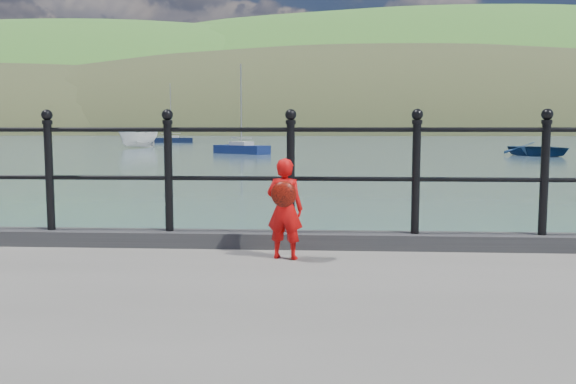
# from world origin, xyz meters

# --- Properties ---
(ground) EXTENTS (600.00, 600.00, 0.00)m
(ground) POSITION_xyz_m (0.00, 0.00, 0.00)
(ground) COLOR #2D4251
(ground) RESTS_ON ground
(kerb) EXTENTS (60.00, 0.30, 0.15)m
(kerb) POSITION_xyz_m (0.00, -0.15, 1.07)
(kerb) COLOR #28282B
(kerb) RESTS_ON quay
(railing) EXTENTS (18.11, 0.11, 1.20)m
(railing) POSITION_xyz_m (0.00, -0.15, 1.82)
(railing) COLOR black
(railing) RESTS_ON kerb
(far_shore) EXTENTS (830.00, 200.00, 156.00)m
(far_shore) POSITION_xyz_m (38.34, 239.41, -22.57)
(far_shore) COLOR #333A21
(far_shore) RESTS_ON ground
(child) EXTENTS (0.37, 0.33, 0.90)m
(child) POSITION_xyz_m (0.58, -0.68, 1.46)
(child) COLOR red
(child) RESTS_ON quay
(launch_blue) EXTENTS (5.82, 6.47, 1.10)m
(launch_blue) POSITION_xyz_m (17.14, 41.23, 0.55)
(launch_blue) COLOR #122A4F
(launch_blue) RESTS_ON ground
(launch_white) EXTENTS (4.37, 5.66, 2.07)m
(launch_white) POSITION_xyz_m (-18.77, 57.20, 1.04)
(launch_white) COLOR white
(launch_white) RESTS_ON ground
(sailboat_port) EXTENTS (5.04, 4.34, 7.50)m
(sailboat_port) POSITION_xyz_m (-6.00, 43.93, 0.34)
(sailboat_port) COLOR navy
(sailboat_port) RESTS_ON ground
(sailboat_left) EXTENTS (6.24, 2.96, 8.53)m
(sailboat_left) POSITION_xyz_m (-20.91, 79.27, 0.34)
(sailboat_left) COLOR black
(sailboat_left) RESTS_ON ground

